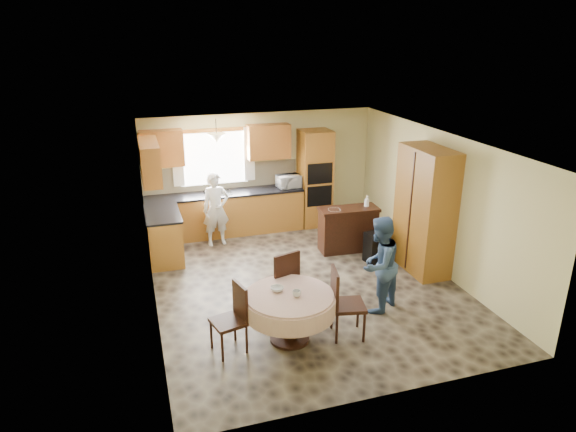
# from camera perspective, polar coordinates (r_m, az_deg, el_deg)

# --- Properties ---
(floor) EXTENTS (5.00, 6.00, 0.01)m
(floor) POSITION_cam_1_polar(r_m,az_deg,el_deg) (8.95, 1.87, -7.53)
(floor) COLOR #72644F
(floor) RESTS_ON ground
(ceiling) EXTENTS (5.00, 6.00, 0.01)m
(ceiling) POSITION_cam_1_polar(r_m,az_deg,el_deg) (8.10, 2.07, 8.34)
(ceiling) COLOR white
(ceiling) RESTS_ON wall_back
(wall_back) EXTENTS (5.00, 0.02, 2.50)m
(wall_back) POSITION_cam_1_polar(r_m,az_deg,el_deg) (11.19, -3.10, 5.07)
(wall_back) COLOR #D1C886
(wall_back) RESTS_ON floor
(wall_front) EXTENTS (5.00, 0.02, 2.50)m
(wall_front) POSITION_cam_1_polar(r_m,az_deg,el_deg) (5.95, 11.61, -9.54)
(wall_front) COLOR #D1C886
(wall_front) RESTS_ON floor
(wall_left) EXTENTS (0.02, 6.00, 2.50)m
(wall_left) POSITION_cam_1_polar(r_m,az_deg,el_deg) (8.02, -15.17, -1.82)
(wall_left) COLOR #D1C886
(wall_left) RESTS_ON floor
(wall_right) EXTENTS (0.02, 6.00, 2.50)m
(wall_right) POSITION_cam_1_polar(r_m,az_deg,el_deg) (9.52, 16.33, 1.55)
(wall_right) COLOR #D1C886
(wall_right) RESTS_ON floor
(window) EXTENTS (1.40, 0.03, 1.10)m
(window) POSITION_cam_1_polar(r_m,az_deg,el_deg) (10.89, -8.24, 6.37)
(window) COLOR white
(window) RESTS_ON wall_back
(curtain_left) EXTENTS (0.22, 0.02, 1.15)m
(curtain_left) POSITION_cam_1_polar(r_m,az_deg,el_deg) (10.74, -12.18, 6.21)
(curtain_left) COLOR white
(curtain_left) RESTS_ON wall_back
(curtain_right) EXTENTS (0.22, 0.02, 1.15)m
(curtain_right) POSITION_cam_1_polar(r_m,az_deg,el_deg) (10.96, -4.32, 6.89)
(curtain_right) COLOR white
(curtain_right) RESTS_ON wall_back
(base_cab_back) EXTENTS (3.30, 0.60, 0.88)m
(base_cab_back) POSITION_cam_1_polar(r_m,az_deg,el_deg) (10.98, -6.93, 0.22)
(base_cab_back) COLOR #C77F35
(base_cab_back) RESTS_ON floor
(counter_back) EXTENTS (3.30, 0.64, 0.04)m
(counter_back) POSITION_cam_1_polar(r_m,az_deg,el_deg) (10.83, -7.03, 2.51)
(counter_back) COLOR black
(counter_back) RESTS_ON base_cab_back
(base_cab_left) EXTENTS (0.60, 1.20, 0.88)m
(base_cab_left) POSITION_cam_1_polar(r_m,az_deg,el_deg) (10.00, -13.58, -2.25)
(base_cab_left) COLOR #C77F35
(base_cab_left) RESTS_ON floor
(counter_left) EXTENTS (0.64, 1.20, 0.04)m
(counter_left) POSITION_cam_1_polar(r_m,az_deg,el_deg) (9.84, -13.79, 0.23)
(counter_left) COLOR black
(counter_left) RESTS_ON base_cab_left
(backsplash) EXTENTS (3.30, 0.02, 0.55)m
(backsplash) POSITION_cam_1_polar(r_m,az_deg,el_deg) (11.03, -7.37, 4.33)
(backsplash) COLOR beige
(backsplash) RESTS_ON wall_back
(wall_cab_left) EXTENTS (0.85, 0.33, 0.72)m
(wall_cab_left) POSITION_cam_1_polar(r_m,az_deg,el_deg) (10.57, -13.86, 7.30)
(wall_cab_left) COLOR #B3692C
(wall_cab_left) RESTS_ON wall_back
(wall_cab_right) EXTENTS (0.90, 0.33, 0.72)m
(wall_cab_right) POSITION_cam_1_polar(r_m,az_deg,el_deg) (10.91, -2.18, 8.27)
(wall_cab_right) COLOR #B3692C
(wall_cab_right) RESTS_ON wall_back
(wall_cab_side) EXTENTS (0.33, 1.20, 0.72)m
(wall_cab_side) POSITION_cam_1_polar(r_m,az_deg,el_deg) (9.55, -15.10, 5.85)
(wall_cab_side) COLOR #B3692C
(wall_cab_side) RESTS_ON wall_left
(oven_tower) EXTENTS (0.66, 0.62, 2.12)m
(oven_tower) POSITION_cam_1_polar(r_m,az_deg,el_deg) (11.28, 3.00, 4.20)
(oven_tower) COLOR #C77F35
(oven_tower) RESTS_ON floor
(oven_upper) EXTENTS (0.56, 0.01, 0.45)m
(oven_upper) POSITION_cam_1_polar(r_m,az_deg,el_deg) (10.94, 3.58, 4.72)
(oven_upper) COLOR black
(oven_upper) RESTS_ON oven_tower
(oven_lower) EXTENTS (0.56, 0.01, 0.45)m
(oven_lower) POSITION_cam_1_polar(r_m,az_deg,el_deg) (11.09, 3.53, 2.23)
(oven_lower) COLOR black
(oven_lower) RESTS_ON oven_tower
(pendant) EXTENTS (0.36, 0.36, 0.18)m
(pendant) POSITION_cam_1_polar(r_m,az_deg,el_deg) (10.31, -7.94, 8.58)
(pendant) COLOR beige
(pendant) RESTS_ON ceiling
(sideboard) EXTENTS (1.18, 0.54, 0.83)m
(sideboard) POSITION_cam_1_polar(r_m,az_deg,el_deg) (10.16, 6.67, -1.61)
(sideboard) COLOR #34160E
(sideboard) RESTS_ON floor
(space_heater) EXTENTS (0.46, 0.36, 0.58)m
(space_heater) POSITION_cam_1_polar(r_m,az_deg,el_deg) (9.80, 9.81, -3.39)
(space_heater) COLOR black
(space_heater) RESTS_ON floor
(cupboard) EXTENTS (0.59, 1.18, 2.25)m
(cupboard) POSITION_cam_1_polar(r_m,az_deg,el_deg) (9.37, 14.99, 0.59)
(cupboard) COLOR #C77F35
(cupboard) RESTS_ON floor
(dining_table) EXTENTS (1.28, 1.28, 0.72)m
(dining_table) POSITION_cam_1_polar(r_m,az_deg,el_deg) (7.19, 0.18, -9.82)
(dining_table) COLOR #34160E
(dining_table) RESTS_ON floor
(chair_left) EXTENTS (0.51, 0.51, 0.97)m
(chair_left) POSITION_cam_1_polar(r_m,az_deg,el_deg) (7.06, -6.10, -10.86)
(chair_left) COLOR #34160E
(chair_left) RESTS_ON floor
(chair_back) EXTENTS (0.58, 0.58, 1.07)m
(chair_back) POSITION_cam_1_polar(r_m,az_deg,el_deg) (7.79, -0.61, -7.10)
(chair_back) COLOR #34160E
(chair_back) RESTS_ON floor
(chair_right) EXTENTS (0.53, 0.53, 1.04)m
(chair_right) POSITION_cam_1_polar(r_m,az_deg,el_deg) (7.32, 6.09, -9.24)
(chair_right) COLOR #34160E
(chair_right) RESTS_ON floor
(framed_picture) EXTENTS (0.06, 0.55, 0.46)m
(framed_picture) POSITION_cam_1_polar(r_m,az_deg,el_deg) (9.74, 15.05, 3.87)
(framed_picture) COLOR gold
(framed_picture) RESTS_ON wall_right
(microwave) EXTENTS (0.53, 0.39, 0.27)m
(microwave) POSITION_cam_1_polar(r_m,az_deg,el_deg) (11.05, 0.07, 3.87)
(microwave) COLOR silver
(microwave) RESTS_ON counter_back
(person_sink) EXTENTS (0.58, 0.41, 1.50)m
(person_sink) POSITION_cam_1_polar(r_m,az_deg,el_deg) (10.35, -8.01, 0.74)
(person_sink) COLOR silver
(person_sink) RESTS_ON floor
(person_dining) EXTENTS (0.94, 0.89, 1.53)m
(person_dining) POSITION_cam_1_polar(r_m,az_deg,el_deg) (7.97, 10.06, -5.34)
(person_dining) COLOR #375179
(person_dining) RESTS_ON floor
(bowl_sideboard) EXTENTS (0.27, 0.27, 0.06)m
(bowl_sideboard) POSITION_cam_1_polar(r_m,az_deg,el_deg) (9.89, 5.16, 0.57)
(bowl_sideboard) COLOR #B2B2B2
(bowl_sideboard) RESTS_ON sideboard
(bottle_sideboard) EXTENTS (0.13, 0.13, 0.27)m
(bottle_sideboard) POSITION_cam_1_polar(r_m,az_deg,el_deg) (10.12, 8.74, 1.52)
(bottle_sideboard) COLOR silver
(bottle_sideboard) RESTS_ON sideboard
(cup_table) EXTENTS (0.13, 0.13, 0.09)m
(cup_table) POSITION_cam_1_polar(r_m,az_deg,el_deg) (7.04, 0.96, -8.60)
(cup_table) COLOR #B2B2B2
(cup_table) RESTS_ON dining_table
(bowl_table) EXTENTS (0.22, 0.22, 0.06)m
(bowl_table) POSITION_cam_1_polar(r_m,az_deg,el_deg) (7.19, -1.22, -8.10)
(bowl_table) COLOR #B2B2B2
(bowl_table) RESTS_ON dining_table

